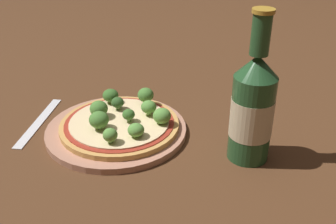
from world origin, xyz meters
TOP-DOWN VIEW (x-y plane):
  - ground_plane at (0.00, 0.00)m, footprint 3.00×3.00m
  - plate at (0.00, -0.02)m, footprint 0.26×0.26m
  - pizza at (0.01, -0.02)m, footprint 0.22×0.22m
  - broccoli_floret_0 at (-0.04, -0.02)m, footprint 0.03×0.03m
  - broccoli_floret_1 at (-0.01, -0.06)m, footprint 0.04×0.04m
  - broccoli_floret_2 at (0.08, 0.01)m, footprint 0.03×0.03m
  - broccoli_floret_3 at (0.06, -0.05)m, footprint 0.03×0.03m
  - broccoli_floret_4 at (0.04, 0.02)m, footprint 0.03×0.03m
  - broccoli_floret_5 at (-0.02, 0.02)m, footprint 0.02×0.02m
  - broccoli_floret_6 at (0.02, -0.01)m, footprint 0.02×0.02m
  - broccoli_floret_7 at (-0.05, 0.03)m, footprint 0.03×0.03m
  - broccoli_floret_8 at (0.03, -0.09)m, footprint 0.02×0.02m
  - broccoli_floret_9 at (0.02, 0.06)m, footprint 0.03×0.03m
  - beer_bottle at (0.24, 0.01)m, footprint 0.07×0.07m
  - fork at (-0.16, -0.06)m, footprint 0.08×0.19m

SIDE VIEW (x-z plane):
  - ground_plane at x=0.00m, z-range 0.00..0.00m
  - fork at x=-0.16m, z-range 0.00..0.00m
  - plate at x=0.00m, z-range 0.00..0.01m
  - pizza at x=0.01m, z-range 0.01..0.03m
  - broccoli_floret_3 at x=0.06m, z-range 0.03..0.05m
  - broccoli_floret_6 at x=0.02m, z-range 0.03..0.05m
  - broccoli_floret_5 at x=-0.02m, z-range 0.03..0.05m
  - broccoli_floret_2 at x=0.08m, z-range 0.03..0.06m
  - broccoli_floret_8 at x=0.03m, z-range 0.03..0.05m
  - broccoli_floret_7 at x=-0.05m, z-range 0.03..0.06m
  - broccoli_floret_4 at x=0.04m, z-range 0.03..0.06m
  - broccoli_floret_0 at x=-0.04m, z-range 0.03..0.06m
  - broccoli_floret_1 at x=-0.01m, z-range 0.03..0.06m
  - broccoli_floret_9 at x=0.02m, z-range 0.03..0.06m
  - beer_bottle at x=0.24m, z-range -0.03..0.22m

